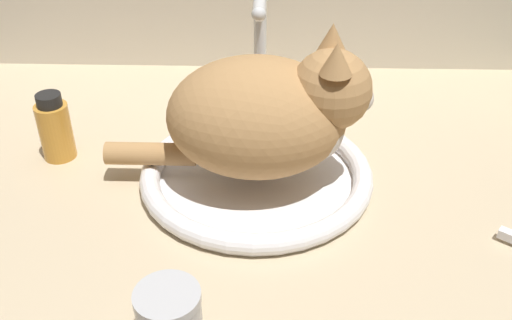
{
  "coord_description": "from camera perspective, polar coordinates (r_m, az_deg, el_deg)",
  "views": [
    {
      "loc": [
        1.96,
        -68.27,
        52.34
      ],
      "look_at": [
        -0.05,
        -0.5,
        7.0
      ],
      "focal_mm": 41.24,
      "sensor_mm": 36.0,
      "label": 1
    }
  ],
  "objects": [
    {
      "name": "sink_basin",
      "position": [
        0.83,
        -0.0,
        -1.57
      ],
      "size": [
        32.91,
        32.91,
        2.82
      ],
      "color": "white",
      "rests_on": "countertop"
    },
    {
      "name": "faucet",
      "position": [
        0.96,
        0.35,
        8.63
      ],
      "size": [
        20.58,
        11.51,
        21.82
      ],
      "color": "silver",
      "rests_on": "countertop"
    },
    {
      "name": "countertop",
      "position": [
        0.85,
        0.05,
        -2.89
      ],
      "size": [
        123.23,
        77.59,
        3.0
      ],
      "primitive_type": "cube",
      "color": "#CCB793",
      "rests_on": "ground"
    },
    {
      "name": "amber_bottle",
      "position": [
        0.92,
        -18.92,
        2.93
      ],
      "size": [
        4.85,
        4.85,
        10.5
      ],
      "color": "gold",
      "rests_on": "countertop"
    },
    {
      "name": "metal_jar",
      "position": [
        0.62,
        -8.41,
        -14.84
      ],
      "size": [
        6.77,
        6.77,
        6.72
      ],
      "color": "#B2B5BA",
      "rests_on": "countertop"
    },
    {
      "name": "cat",
      "position": [
        0.78,
        1.3,
        4.42
      ],
      "size": [
        36.27,
        19.55,
        19.9
      ],
      "color": "tan",
      "rests_on": "sink_basin"
    }
  ]
}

